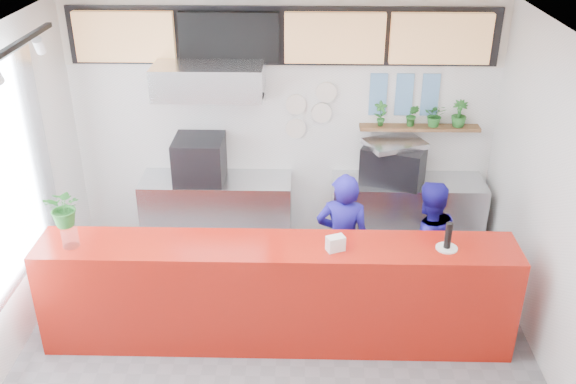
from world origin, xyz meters
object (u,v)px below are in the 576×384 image
at_px(panini_oven, 200,159).
at_px(pepper_mill, 448,235).
at_px(service_counter, 277,294).
at_px(espresso_machine, 393,164).
at_px(staff_center, 343,241).
at_px(staff_right, 425,246).

height_order(panini_oven, pepper_mill, panini_oven).
bearing_deg(service_counter, pepper_mill, -0.93).
bearing_deg(panini_oven, pepper_mill, -35.25).
relative_size(panini_oven, espresso_machine, 0.83).
relative_size(service_counter, panini_oven, 7.85).
xyz_separation_m(espresso_machine, staff_center, (-0.64, -1.18, -0.35)).
xyz_separation_m(service_counter, espresso_machine, (1.30, 1.80, 0.57)).
bearing_deg(espresso_machine, staff_right, -59.00).
relative_size(panini_oven, pepper_mill, 2.27).
xyz_separation_m(staff_right, pepper_mill, (0.05, -0.65, 0.52)).
distance_m(panini_oven, staff_center, 2.05).
bearing_deg(pepper_mill, panini_oven, 144.34).
distance_m(panini_oven, staff_right, 2.79).
distance_m(espresso_machine, pepper_mill, 1.85).
xyz_separation_m(panini_oven, staff_right, (2.49, -1.17, -0.43)).
distance_m(service_counter, espresso_machine, 2.29).
xyz_separation_m(service_counter, pepper_mill, (1.56, -0.03, 0.69)).
height_order(espresso_machine, staff_center, staff_center).
bearing_deg(pepper_mill, service_counter, 179.07).
bearing_deg(staff_right, staff_center, -14.23).
distance_m(staff_center, staff_right, 0.86).
distance_m(service_counter, pepper_mill, 1.71).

